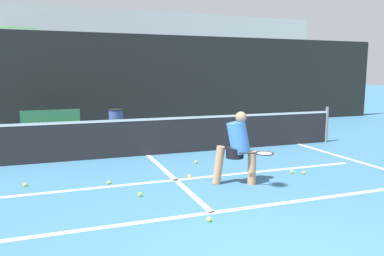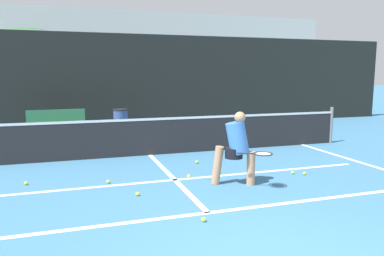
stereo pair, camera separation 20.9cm
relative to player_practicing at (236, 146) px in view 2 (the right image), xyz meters
name	(u,v)px [view 2 (the right image)]	position (x,y,z in m)	size (l,w,h in m)	color
court_baseline_near	(208,213)	(-1.00, -1.19, -0.73)	(11.00, 0.10, 0.01)	white
court_service_line	(175,180)	(-1.00, 0.65, -0.73)	(8.25, 0.10, 0.01)	white
court_center_mark	(171,176)	(-1.00, 0.91, -0.73)	(0.10, 4.20, 0.01)	white
court_sideline_right	(353,160)	(3.51, 0.91, -0.73)	(0.10, 5.20, 0.01)	white
net	(150,135)	(-1.00, 3.01, -0.22)	(11.09, 0.09, 1.07)	slate
fence_back	(121,81)	(-1.00, 8.22, 1.05)	(24.00, 0.06, 3.57)	black
player_practicing	(236,146)	(0.00, 0.00, 0.00)	(1.01, 0.89, 1.38)	tan
tennis_ball_scattered_0	(304,173)	(1.61, 0.17, -0.70)	(0.07, 0.07, 0.07)	#D1E033
tennis_ball_scattered_2	(293,173)	(1.43, 0.30, -0.70)	(0.07, 0.07, 0.07)	#D1E033
tennis_ball_scattered_3	(108,182)	(-2.27, 0.82, -0.70)	(0.07, 0.07, 0.07)	#D1E033
tennis_ball_scattered_4	(189,176)	(-0.70, 0.72, -0.70)	(0.07, 0.07, 0.07)	#D1E033
tennis_ball_scattered_5	(197,162)	(-0.16, 1.80, -0.70)	(0.07, 0.07, 0.07)	#D1E033
tennis_ball_scattered_7	(138,194)	(-1.86, -0.08, -0.70)	(0.07, 0.07, 0.07)	#D1E033
tennis_ball_scattered_8	(204,220)	(-1.18, -1.48, -0.70)	(0.07, 0.07, 0.07)	#D1E033
tennis_ball_scattered_9	(26,183)	(-3.73, 1.19, -0.70)	(0.07, 0.07, 0.07)	#D1E033
courtside_bench	(56,121)	(-3.34, 6.98, -0.25)	(1.88, 0.48, 0.86)	#33724C
trash_bin	(121,121)	(-1.21, 6.99, -0.32)	(0.52, 0.52, 0.83)	#384C7F
parked_car	(110,103)	(-1.04, 12.04, -0.08)	(1.68, 4.66, 1.53)	silver
tree_mid	(25,39)	(-4.70, 13.03, 2.90)	(3.65, 3.65, 4.12)	brown
building_far	(95,57)	(-1.00, 22.34, 2.52)	(36.00, 2.40, 6.50)	beige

